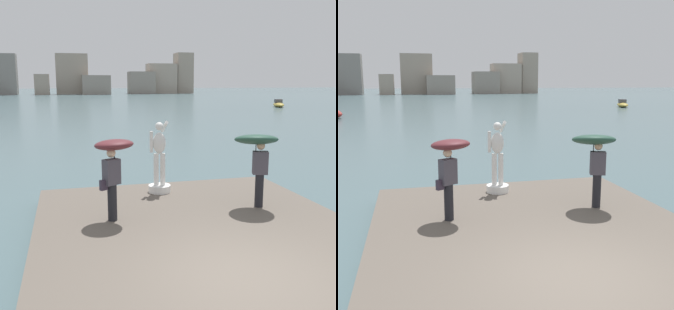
% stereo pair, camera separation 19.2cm
% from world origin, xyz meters
% --- Properties ---
extents(ground_plane, '(400.00, 400.00, 0.00)m').
position_xyz_m(ground_plane, '(0.00, 40.00, 0.00)').
color(ground_plane, '#4C666B').
extents(pier, '(7.33, 9.52, 0.40)m').
position_xyz_m(pier, '(0.00, 1.76, 0.20)').
color(pier, '#60564C').
rests_on(pier, ground).
extents(statue_white_figure, '(0.67, 0.89, 2.13)m').
position_xyz_m(statue_white_figure, '(-0.21, 5.46, 1.20)').
color(statue_white_figure, white).
rests_on(statue_white_figure, pier).
extents(onlooker_left, '(1.26, 1.27, 1.97)m').
position_xyz_m(onlooker_left, '(-1.81, 3.38, 1.90)').
color(onlooker_left, black).
rests_on(onlooker_left, pier).
extents(onlooker_right, '(1.41, 1.43, 2.01)m').
position_xyz_m(onlooker_right, '(1.92, 3.47, 1.97)').
color(onlooker_right, black).
rests_on(onlooker_right, pier).
extents(boat_mid, '(2.72, 4.60, 1.14)m').
position_xyz_m(boat_mid, '(28.00, 47.83, 0.40)').
color(boat_mid, '#B2993D').
rests_on(boat_mid, ground).
extents(distant_skyline, '(81.51, 13.58, 13.09)m').
position_xyz_m(distant_skyline, '(3.59, 120.46, 4.89)').
color(distant_skyline, gray).
rests_on(distant_skyline, ground).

